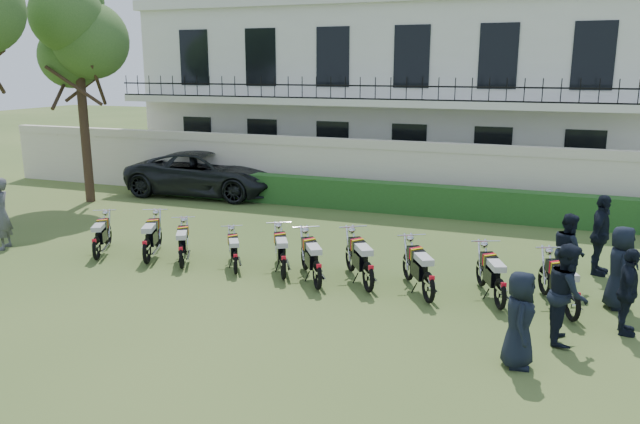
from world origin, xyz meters
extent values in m
plane|color=#365220|center=(0.00, 0.00, 0.00)|extent=(100.00, 100.00, 0.00)
cube|color=beige|center=(0.00, 8.00, 1.00)|extent=(30.00, 0.30, 2.00)
cube|color=beige|center=(0.00, 8.00, 2.15)|extent=(30.00, 0.35, 0.30)
cube|color=#244819|center=(1.00, 7.20, 0.50)|extent=(18.00, 0.60, 1.00)
cube|color=silver|center=(0.00, 14.00, 3.50)|extent=(20.00, 8.00, 7.00)
cube|color=silver|center=(0.00, 14.00, 7.20)|extent=(20.40, 8.40, 0.40)
cube|color=silver|center=(0.00, 9.30, 3.50)|extent=(20.00, 1.40, 0.25)
cube|color=black|center=(0.00, 8.65, 4.10)|extent=(20.00, 0.05, 0.05)
cube|color=black|center=(0.00, 8.65, 3.65)|extent=(20.00, 0.05, 0.05)
cube|color=black|center=(-7.50, 10.02, 1.60)|extent=(1.30, 0.12, 2.20)
cube|color=black|center=(-7.50, 10.02, 5.10)|extent=(1.30, 0.12, 2.20)
cube|color=black|center=(-4.50, 10.02, 1.60)|extent=(1.30, 0.12, 2.20)
cube|color=black|center=(-4.50, 10.02, 5.10)|extent=(1.30, 0.12, 2.20)
cube|color=black|center=(-1.50, 10.02, 1.60)|extent=(1.30, 0.12, 2.20)
cube|color=black|center=(-1.50, 10.02, 5.10)|extent=(1.30, 0.12, 2.20)
cube|color=black|center=(1.50, 10.02, 1.60)|extent=(1.30, 0.12, 2.20)
cube|color=black|center=(1.50, 10.02, 5.10)|extent=(1.30, 0.12, 2.20)
cube|color=black|center=(4.50, 10.02, 1.60)|extent=(1.30, 0.12, 2.20)
cube|color=black|center=(4.50, 10.02, 5.10)|extent=(1.30, 0.12, 2.20)
cube|color=black|center=(7.50, 10.02, 1.60)|extent=(1.30, 0.12, 2.20)
cube|color=black|center=(7.50, 10.02, 5.10)|extent=(1.30, 0.12, 2.20)
cylinder|color=#473323|center=(-9.00, 5.00, 2.62)|extent=(0.32, 0.32, 5.25)
sphere|color=#355923|center=(-8.60, 5.20, 5.62)|extent=(2.60, 2.60, 2.60)
sphere|color=#355923|center=(-9.60, 5.30, 5.10)|extent=(2.20, 2.20, 2.20)
sphere|color=#355923|center=(-8.90, 4.50, 6.38)|extent=(2.40, 2.40, 2.40)
sphere|color=#355923|center=(-9.00, 5.00, 6.90)|extent=(2.00, 2.00, 2.00)
torus|color=black|center=(-3.69, -1.21, 0.30)|extent=(0.36, 0.58, 0.61)
torus|color=black|center=(-4.28, -0.06, 0.30)|extent=(0.36, 0.58, 0.61)
cube|color=black|center=(-3.97, -0.68, 0.45)|extent=(0.41, 0.57, 0.30)
cube|color=black|center=(-4.07, -0.48, 0.72)|extent=(0.44, 0.52, 0.22)
cube|color=red|center=(-4.07, -0.48, 0.73)|extent=(0.24, 0.25, 0.23)
cube|color=yellow|center=(-4.04, -0.53, 0.73)|extent=(0.22, 0.23, 0.23)
cube|color=#BABABA|center=(-3.84, -0.92, 0.76)|extent=(0.46, 0.60, 0.12)
cylinder|color=silver|center=(-4.22, -0.19, 1.02)|extent=(0.55, 0.30, 0.03)
torus|color=black|center=(-2.34, -1.08, 0.32)|extent=(0.35, 0.63, 0.65)
torus|color=black|center=(-2.90, 0.18, 0.32)|extent=(0.35, 0.63, 0.65)
cube|color=black|center=(-2.60, -0.50, 0.48)|extent=(0.41, 0.61, 0.32)
cube|color=black|center=(-2.70, -0.28, 0.77)|extent=(0.45, 0.55, 0.23)
cube|color=red|center=(-2.70, -0.28, 0.78)|extent=(0.27, 0.26, 0.24)
cube|color=yellow|center=(-2.67, -0.34, 0.78)|extent=(0.24, 0.24, 0.24)
cube|color=#BABABA|center=(-2.48, -0.76, 0.81)|extent=(0.47, 0.64, 0.13)
cylinder|color=silver|center=(-2.83, 0.03, 1.08)|extent=(0.60, 0.29, 0.03)
torus|color=black|center=(-1.32, -1.01, 0.29)|extent=(0.36, 0.56, 0.59)
torus|color=black|center=(-1.93, 0.10, 0.29)|extent=(0.36, 0.56, 0.59)
cube|color=black|center=(-1.60, -0.50, 0.44)|extent=(0.41, 0.55, 0.29)
cube|color=black|center=(-1.71, -0.30, 0.70)|extent=(0.43, 0.51, 0.21)
cube|color=red|center=(-1.71, -0.30, 0.71)|extent=(0.23, 0.25, 0.22)
cube|color=yellow|center=(-1.68, -0.35, 0.71)|extent=(0.21, 0.23, 0.22)
cube|color=#BABABA|center=(-1.47, -0.73, 0.74)|extent=(0.46, 0.58, 0.12)
cylinder|color=silver|center=(-1.86, -0.03, 0.99)|extent=(0.53, 0.31, 0.03)
torus|color=black|center=(0.08, -0.84, 0.27)|extent=(0.35, 0.50, 0.54)
torus|color=black|center=(-0.53, 0.13, 0.27)|extent=(0.35, 0.50, 0.54)
cube|color=black|center=(-0.20, -0.39, 0.40)|extent=(0.39, 0.50, 0.27)
cube|color=black|center=(-0.31, -0.22, 0.64)|extent=(0.41, 0.46, 0.19)
cube|color=red|center=(-0.31, -0.22, 0.65)|extent=(0.20, 0.23, 0.20)
cube|color=yellow|center=(-0.28, -0.27, 0.65)|extent=(0.18, 0.22, 0.20)
cube|color=#BABABA|center=(-0.07, -0.60, 0.67)|extent=(0.44, 0.52, 0.11)
cylinder|color=silver|center=(-0.46, 0.02, 0.90)|extent=(0.46, 0.30, 0.03)
torus|color=black|center=(1.30, -0.90, 0.31)|extent=(0.38, 0.59, 0.62)
torus|color=black|center=(0.66, 0.26, 0.31)|extent=(0.38, 0.59, 0.62)
cube|color=black|center=(1.01, -0.36, 0.46)|extent=(0.43, 0.58, 0.31)
cube|color=black|center=(0.90, -0.16, 0.73)|extent=(0.45, 0.53, 0.22)
cube|color=red|center=(0.90, -0.16, 0.74)|extent=(0.24, 0.26, 0.23)
cube|color=yellow|center=(0.93, -0.21, 0.74)|extent=(0.22, 0.24, 0.23)
cube|color=#BABABA|center=(1.14, -0.60, 0.77)|extent=(0.48, 0.61, 0.12)
cylinder|color=silver|center=(0.74, 0.13, 1.04)|extent=(0.55, 0.32, 0.03)
torus|color=black|center=(2.32, -1.24, 0.32)|extent=(0.44, 0.60, 0.65)
torus|color=black|center=(1.57, -0.07, 0.32)|extent=(0.44, 0.60, 0.65)
cube|color=black|center=(1.97, -0.70, 0.48)|extent=(0.48, 0.60, 0.32)
cube|color=black|center=(1.84, -0.49, 0.77)|extent=(0.49, 0.55, 0.23)
cube|color=red|center=(1.84, -0.49, 0.78)|extent=(0.24, 0.28, 0.25)
cube|color=yellow|center=(1.88, -0.55, 0.78)|extent=(0.22, 0.26, 0.25)
cube|color=#BABABA|center=(2.13, -0.94, 0.81)|extent=(0.54, 0.63, 0.13)
cylinder|color=silver|center=(1.65, -0.21, 1.09)|extent=(0.55, 0.38, 0.03)
torus|color=black|center=(3.42, -1.02, 0.33)|extent=(0.45, 0.62, 0.67)
torus|color=black|center=(2.63, 0.19, 0.33)|extent=(0.45, 0.62, 0.67)
cube|color=black|center=(3.06, -0.46, 0.50)|extent=(0.50, 0.62, 0.33)
cube|color=black|center=(2.92, -0.25, 0.80)|extent=(0.51, 0.57, 0.24)
cube|color=red|center=(2.92, -0.25, 0.81)|extent=(0.25, 0.29, 0.25)
cube|color=yellow|center=(2.95, -0.30, 0.81)|extent=(0.22, 0.27, 0.25)
cube|color=#BABABA|center=(3.22, -0.71, 0.84)|extent=(0.55, 0.65, 0.13)
cylinder|color=silver|center=(2.72, 0.05, 1.13)|extent=(0.57, 0.39, 0.03)
torus|color=black|center=(4.71, -1.19, 0.32)|extent=(0.41, 0.62, 0.66)
torus|color=black|center=(4.01, 0.03, 0.32)|extent=(0.41, 0.62, 0.66)
cube|color=black|center=(4.39, -0.63, 0.49)|extent=(0.46, 0.61, 0.32)
cube|color=black|center=(4.26, -0.41, 0.78)|extent=(0.49, 0.56, 0.24)
cube|color=red|center=(4.26, -0.41, 0.79)|extent=(0.25, 0.28, 0.25)
cube|color=yellow|center=(4.30, -0.47, 0.79)|extent=(0.23, 0.26, 0.25)
cube|color=#BABABA|center=(4.53, -0.88, 0.82)|extent=(0.52, 0.64, 0.13)
cylinder|color=silver|center=(4.09, -0.11, 1.10)|extent=(0.58, 0.35, 0.03)
torus|color=black|center=(6.02, -1.06, 0.31)|extent=(0.33, 0.63, 0.64)
torus|color=black|center=(5.52, 0.21, 0.31)|extent=(0.33, 0.63, 0.64)
cube|color=black|center=(5.79, -0.47, 0.47)|extent=(0.39, 0.61, 0.31)
cube|color=black|center=(5.70, -0.25, 0.76)|extent=(0.43, 0.54, 0.23)
cube|color=red|center=(5.70, -0.25, 0.77)|extent=(0.27, 0.25, 0.24)
cube|color=yellow|center=(5.72, -0.31, 0.77)|extent=(0.25, 0.23, 0.24)
cube|color=#BABABA|center=(5.89, -0.74, 0.80)|extent=(0.45, 0.63, 0.13)
cylinder|color=silver|center=(5.57, 0.06, 1.07)|extent=(0.60, 0.26, 0.03)
torus|color=black|center=(7.37, -1.19, 0.32)|extent=(0.33, 0.64, 0.65)
torus|color=black|center=(6.85, 0.11, 0.32)|extent=(0.33, 0.64, 0.65)
cube|color=black|center=(7.13, -0.59, 0.48)|extent=(0.40, 0.62, 0.32)
cube|color=black|center=(7.04, -0.36, 0.77)|extent=(0.44, 0.55, 0.24)
cube|color=red|center=(7.04, -0.36, 0.78)|extent=(0.27, 0.26, 0.25)
cube|color=yellow|center=(7.06, -0.42, 0.78)|extent=(0.25, 0.23, 0.25)
cube|color=#BABABA|center=(7.23, -0.86, 0.81)|extent=(0.46, 0.64, 0.13)
cylinder|color=silver|center=(6.91, -0.04, 1.09)|extent=(0.61, 0.27, 0.03)
imported|color=black|center=(-5.67, 7.52, 0.82)|extent=(6.07, 3.13, 1.64)
imported|color=#5C5D61|center=(-7.06, -0.63, 0.96)|extent=(0.70, 0.83, 1.92)
imported|color=black|center=(6.24, -2.77, 0.81)|extent=(0.57, 0.82, 1.62)
imported|color=black|center=(6.96, -1.49, 0.90)|extent=(0.74, 0.92, 1.80)
imported|color=black|center=(8.00, -0.76, 0.81)|extent=(0.43, 0.96, 1.62)
imported|color=black|center=(7.98, 0.57, 0.85)|extent=(0.61, 0.87, 1.70)
imported|color=black|center=(7.02, 1.57, 0.83)|extent=(0.85, 0.96, 1.66)
imported|color=black|center=(7.71, 2.71, 0.95)|extent=(0.72, 1.19, 1.90)
camera|label=1|loc=(6.55, -12.67, 4.80)|focal=35.00mm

